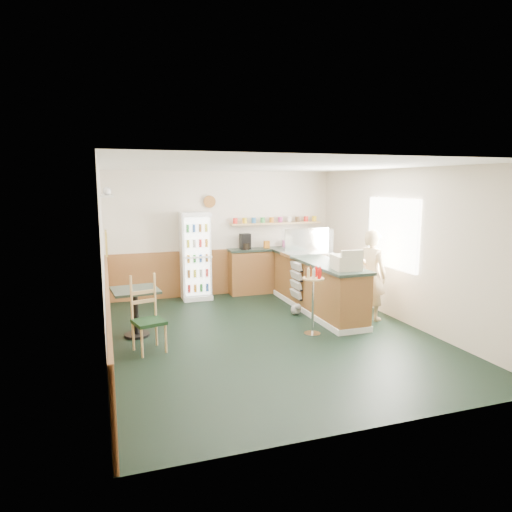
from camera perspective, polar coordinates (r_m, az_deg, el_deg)
name	(u,v)px	position (r m, az deg, el deg)	size (l,w,h in m)	color
ground	(270,335)	(7.52, 1.72, -9.86)	(6.00, 6.00, 0.00)	black
room_envelope	(243,238)	(7.79, -1.65, 2.32)	(5.04, 6.02, 2.72)	beige
service_counter	(316,287)	(8.86, 7.56, -3.91)	(0.68, 3.01, 1.01)	#945530
back_counter	(276,268)	(10.33, 2.57, -1.45)	(2.24, 0.42, 1.69)	#945530
drinks_fridge	(196,256)	(9.71, -7.56, 0.01)	(0.61, 0.53, 1.85)	white
display_case	(307,242)	(9.13, 6.39, 1.70)	(0.94, 0.49, 0.54)	silver
cash_register	(346,262)	(7.78, 11.18, -0.78)	(0.42, 0.44, 0.24)	beige
shopkeeper	(372,275)	(8.45, 14.26, -2.28)	(0.54, 0.39, 1.63)	tan
condiment_stand	(313,291)	(7.42, 7.16, -4.38)	(0.35, 0.35, 1.10)	silver
newspaper_rack	(296,281)	(8.83, 5.03, -3.09)	(0.09, 0.45, 0.71)	black
cafe_table	(136,303)	(7.57, -14.81, -5.71)	(0.78, 0.78, 0.78)	black
cafe_chair	(148,311)	(6.93, -13.35, -6.72)	(0.51, 0.52, 1.12)	black
dog_doorstop	(296,309)	(8.62, 5.05, -6.63)	(0.19, 0.25, 0.23)	gray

